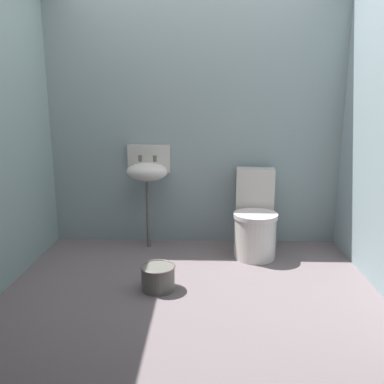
{
  "coord_description": "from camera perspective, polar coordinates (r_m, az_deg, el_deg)",
  "views": [
    {
      "loc": [
        0.1,
        -2.89,
        1.43
      ],
      "look_at": [
        0.0,
        0.27,
        0.7
      ],
      "focal_mm": 37.93,
      "sensor_mm": 36.0,
      "label": 1
    }
  ],
  "objects": [
    {
      "name": "toilet_near_wall",
      "position": [
        3.81,
        8.84,
        -4.05
      ],
      "size": [
        0.43,
        0.62,
        0.78
      ],
      "rotation": [
        0.0,
        0.0,
        3.06
      ],
      "color": "silver",
      "rests_on": "ground"
    },
    {
      "name": "ground_plane",
      "position": [
        3.24,
        -0.16,
        -13.97
      ],
      "size": [
        3.24,
        2.57,
        0.08
      ],
      "primitive_type": "cube",
      "color": "slate"
    },
    {
      "name": "wall_back",
      "position": [
        4.03,
        0.41,
        10.04
      ],
      "size": [
        3.24,
        0.1,
        2.44
      ],
      "primitive_type": "cube",
      "color": "#8FA2A4",
      "rests_on": "ground"
    },
    {
      "name": "sink",
      "position": [
        3.91,
        -6.3,
        2.97
      ],
      "size": [
        0.42,
        0.35,
        0.99
      ],
      "color": "#63615A",
      "rests_on": "ground"
    },
    {
      "name": "bucket",
      "position": [
        3.17,
        -4.8,
        -11.81
      ],
      "size": [
        0.27,
        0.27,
        0.19
      ],
      "color": "#63615A",
      "rests_on": "ground"
    }
  ]
}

